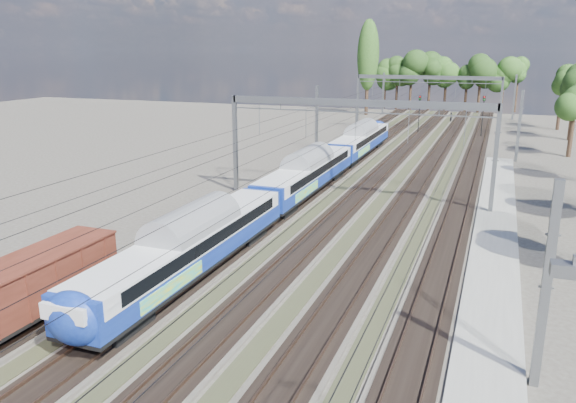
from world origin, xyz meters
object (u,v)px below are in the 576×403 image
(worker, at_px, (451,117))
(signal_near, at_px, (419,110))
(signal_far, at_px, (483,111))
(freight_boxcar, at_px, (8,297))
(emu_train, at_px, (306,169))

(worker, height_order, signal_near, signal_near)
(signal_far, bearing_deg, worker, 95.99)
(freight_boxcar, relative_size, signal_near, 2.12)
(worker, bearing_deg, signal_far, -151.82)
(emu_train, distance_m, worker, 61.02)
(freight_boxcar, height_order, signal_far, signal_far)
(worker, bearing_deg, freight_boxcar, -178.75)
(worker, xyz_separation_m, signal_near, (-3.72, -16.25, 2.86))
(signal_near, distance_m, signal_far, 9.69)
(emu_train, relative_size, worker, 32.79)
(signal_near, bearing_deg, emu_train, -92.33)
(worker, bearing_deg, signal_near, 176.04)
(freight_boxcar, distance_m, signal_near, 74.34)
(emu_train, xyz_separation_m, freight_boxcar, (-4.50, -29.57, -0.54))
(worker, distance_m, signal_near, 16.92)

